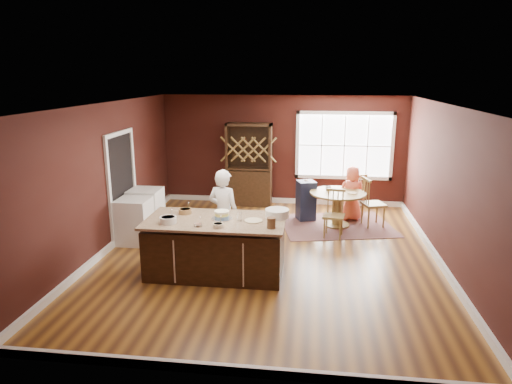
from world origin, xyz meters
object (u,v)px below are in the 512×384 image
baker (224,214)px  chair_north (354,194)px  chair_south (334,214)px  dining_table (337,202)px  kitchen_island (216,247)px  high_chair (306,200)px  chair_east (374,202)px  dryer (146,211)px  washer (134,221)px  hutch (249,165)px  seated_woman (352,193)px  toddler (303,185)px  layer_cake (222,215)px

baker → chair_north: bearing=-114.1°
chair_south → dining_table: bearing=91.7°
kitchen_island → chair_north: bearing=54.5°
high_chair → chair_east: bearing=-30.1°
high_chair → dryer: 3.49m
washer → hutch: bearing=58.1°
washer → baker: bearing=-13.7°
dining_table → seated_woman: bearing=53.6°
chair_east → hutch: hutch is taller
high_chair → hutch: 1.87m
toddler → dryer: toddler is taller
dryer → chair_south: bearing=2.3°
layer_cake → chair_east: (2.76, 2.72, -0.45)m
high_chair → washer: bearing=-169.6°
dryer → toddler: bearing=21.2°
chair_north → toddler: bearing=-2.4°
baker → toddler: 2.69m
kitchen_island → high_chair: 3.34m
kitchen_island → baker: baker is taller
toddler → dryer: 3.44m
baker → hutch: (-0.02, 3.39, 0.22)m
toddler → chair_north: bearing=21.8°
chair_south → high_chair: chair_south is taller
toddler → hutch: (-1.36, 1.06, 0.21)m
kitchen_island → chair_south: size_ratio=2.31×
chair_north → seated_woman: (-0.08, -0.36, 0.11)m
chair_east → toddler: size_ratio=4.15×
chair_south → toddler: size_ratio=3.75×
washer → dryer: 0.64m
layer_cake → chair_south: size_ratio=0.34×
chair_south → chair_east: bearing=52.8°
kitchen_island → layer_cake: bearing=26.0°
chair_south → toddler: 1.31m
toddler → hutch: size_ratio=0.13×
chair_east → seated_woman: bearing=31.7°
chair_south → dryer: 3.84m
dining_table → layer_cake: bearing=-127.0°
baker → toddler: baker is taller
chair_east → washer: (-4.71, -1.61, -0.10)m
layer_cake → high_chair: bearing=66.3°
toddler → seated_woman: bearing=5.5°
kitchen_island → chair_north: 4.30m
chair_east → dryer: chair_east is taller
dining_table → chair_south: (-0.10, -0.74, -0.05)m
kitchen_island → seated_woman: seated_woman is taller
baker → chair_south: size_ratio=1.64×
washer → dining_table: bearing=21.2°
baker → chair_south: (1.99, 1.24, -0.31)m
dining_table → toddler: bearing=155.0°
chair_south → dryer: size_ratio=1.07×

